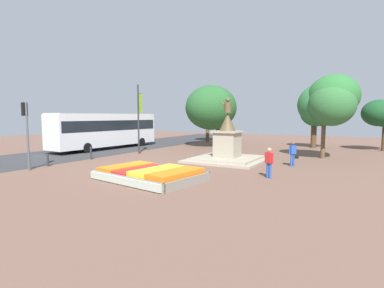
% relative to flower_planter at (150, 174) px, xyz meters
% --- Properties ---
extents(ground_plane, '(76.35, 76.35, 0.00)m').
position_rel_flower_planter_xyz_m(ground_plane, '(-2.53, 2.41, -0.29)').
color(ground_plane, brown).
extents(street_asphalt_strip, '(8.07, 66.80, 0.01)m').
position_rel_flower_planter_xyz_m(street_asphalt_strip, '(-12.65, 2.41, -0.28)').
color(street_asphalt_strip, '#333335').
rests_on(street_asphalt_strip, ground_plane).
extents(flower_planter, '(5.79, 4.27, 0.66)m').
position_rel_flower_planter_xyz_m(flower_planter, '(0.00, 0.00, 0.00)').
color(flower_planter, '#38281C').
rests_on(flower_planter, ground_plane).
extents(statue_monument, '(5.23, 5.23, 4.61)m').
position_rel_flower_planter_xyz_m(statue_monument, '(0.89, 7.99, 0.68)').
color(statue_monument, gray).
rests_on(statue_monument, ground_plane).
extents(traffic_light_near_crossing, '(0.41, 0.29, 4.10)m').
position_rel_flower_planter_xyz_m(traffic_light_near_crossing, '(-8.13, -1.52, 2.56)').
color(traffic_light_near_crossing, '#4C5156').
rests_on(traffic_light_near_crossing, ground_plane).
extents(banner_pole, '(0.15, 0.75, 5.97)m').
position_rel_flower_planter_xyz_m(banner_pole, '(-7.46, 8.06, 2.90)').
color(banner_pole, '#2D2D33').
rests_on(banner_pole, ground_plane).
extents(city_bus, '(2.95, 12.07, 3.54)m').
position_rel_flower_planter_xyz_m(city_bus, '(-12.89, 9.52, 1.74)').
color(city_bus, silver).
rests_on(city_bus, ground_plane).
extents(pedestrian_with_handbag, '(0.54, 0.60, 1.62)m').
position_rel_flower_planter_xyz_m(pedestrian_with_handbag, '(5.53, 8.00, 0.62)').
color(pedestrian_with_handbag, '#264CA5').
rests_on(pedestrian_with_handbag, ground_plane).
extents(pedestrian_near_planter, '(0.53, 0.36, 1.62)m').
position_rel_flower_planter_xyz_m(pedestrian_near_planter, '(5.22, 3.48, 0.64)').
color(pedestrian_near_planter, '#264CA5').
rests_on(pedestrian_near_planter, ground_plane).
extents(kerb_bollard_mid_a, '(0.17, 0.17, 0.94)m').
position_rel_flower_planter_xyz_m(kerb_bollard_mid_a, '(-8.44, -1.25, 0.21)').
color(kerb_bollard_mid_a, slate).
rests_on(kerb_bollard_mid_a, ground_plane).
extents(kerb_bollard_mid_b, '(0.15, 0.15, 0.82)m').
position_rel_flower_planter_xyz_m(kerb_bollard_mid_b, '(-8.34, -0.07, 0.15)').
color(kerb_bollard_mid_b, '#2D2D33').
rests_on(kerb_bollard_mid_b, ground_plane).
extents(kerb_bollard_north, '(0.15, 0.15, 0.97)m').
position_rel_flower_planter_xyz_m(kerb_bollard_north, '(-8.36, 3.52, 0.22)').
color(kerb_bollard_north, '#2D2D33').
rests_on(kerb_bollard_north, ground_plane).
extents(park_tree_far_left, '(4.49, 4.31, 6.37)m').
position_rel_flower_planter_xyz_m(park_tree_far_left, '(7.12, 12.69, 4.09)').
color(park_tree_far_left, brown).
rests_on(park_tree_far_left, ground_plane).
extents(park_tree_behind_statue, '(5.31, 5.78, 6.51)m').
position_rel_flower_planter_xyz_m(park_tree_behind_statue, '(-4.52, 16.36, 3.94)').
color(park_tree_behind_statue, '#4C3823').
rests_on(park_tree_behind_statue, ground_plane).
extents(park_tree_far_right, '(4.71, 4.49, 6.16)m').
position_rel_flower_planter_xyz_m(park_tree_far_right, '(-7.32, 22.55, 3.98)').
color(park_tree_far_right, brown).
rests_on(park_tree_far_right, ground_plane).
extents(park_tree_street_side, '(3.65, 3.28, 5.57)m').
position_rel_flower_planter_xyz_m(park_tree_street_side, '(5.35, 20.72, 3.53)').
color(park_tree_street_side, '#4C3823').
rests_on(park_tree_street_side, ground_plane).
extents(park_tree_mid_canopy, '(3.50, 3.84, 4.80)m').
position_rel_flower_planter_xyz_m(park_tree_mid_canopy, '(10.86, 21.23, 3.18)').
color(park_tree_mid_canopy, '#4C3823').
rests_on(park_tree_mid_canopy, ground_plane).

